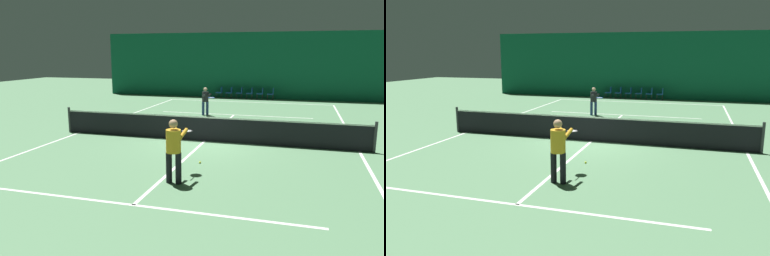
% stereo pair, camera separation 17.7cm
% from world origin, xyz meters
% --- Properties ---
extents(ground_plane, '(60.00, 60.00, 0.00)m').
position_xyz_m(ground_plane, '(0.00, 0.00, 0.00)').
color(ground_plane, '#56845B').
extents(backdrop_curtain, '(23.00, 0.12, 4.78)m').
position_xyz_m(backdrop_curtain, '(0.00, 14.19, 2.39)').
color(backdrop_curtain, '#0F5138').
rests_on(backdrop_curtain, ground).
extents(court_line_baseline_far, '(11.00, 0.10, 0.00)m').
position_xyz_m(court_line_baseline_far, '(0.00, 11.90, 0.00)').
color(court_line_baseline_far, white).
rests_on(court_line_baseline_far, ground).
extents(court_line_service_far, '(8.25, 0.10, 0.00)m').
position_xyz_m(court_line_service_far, '(0.00, 6.40, 0.00)').
color(court_line_service_far, white).
rests_on(court_line_service_far, ground).
extents(court_line_service_near, '(8.25, 0.10, 0.00)m').
position_xyz_m(court_line_service_near, '(0.00, -6.40, 0.00)').
color(court_line_service_near, white).
rests_on(court_line_service_near, ground).
extents(court_line_sideline_left, '(0.10, 23.80, 0.00)m').
position_xyz_m(court_line_sideline_left, '(-5.50, 0.00, 0.00)').
color(court_line_sideline_left, white).
rests_on(court_line_sideline_left, ground).
extents(court_line_sideline_right, '(0.10, 23.80, 0.00)m').
position_xyz_m(court_line_sideline_right, '(5.50, 0.00, 0.00)').
color(court_line_sideline_right, white).
rests_on(court_line_sideline_right, ground).
extents(court_line_centre, '(0.10, 12.80, 0.00)m').
position_xyz_m(court_line_centre, '(0.00, 0.00, 0.00)').
color(court_line_centre, white).
rests_on(court_line_centre, ground).
extents(tennis_net, '(12.00, 0.10, 1.07)m').
position_xyz_m(tennis_net, '(0.00, 0.00, 0.51)').
color(tennis_net, black).
rests_on(tennis_net, ground).
extents(player_near, '(0.45, 1.38, 1.69)m').
position_xyz_m(player_near, '(0.40, -4.74, 0.98)').
color(player_near, black).
rests_on(player_near, ground).
extents(player_far, '(0.99, 1.25, 1.51)m').
position_xyz_m(player_far, '(-1.46, 5.83, 0.88)').
color(player_far, navy).
rests_on(player_far, ground).
extents(courtside_chair_0, '(0.44, 0.44, 0.84)m').
position_xyz_m(courtside_chair_0, '(-2.35, 13.64, 0.49)').
color(courtside_chair_0, '#2D2D2D').
rests_on(courtside_chair_0, ground).
extents(courtside_chair_1, '(0.44, 0.44, 0.84)m').
position_xyz_m(courtside_chair_1, '(-1.59, 13.64, 0.49)').
color(courtside_chair_1, '#2D2D2D').
rests_on(courtside_chair_1, ground).
extents(courtside_chair_2, '(0.44, 0.44, 0.84)m').
position_xyz_m(courtside_chair_2, '(-0.84, 13.64, 0.49)').
color(courtside_chair_2, '#2D2D2D').
rests_on(courtside_chair_2, ground).
extents(courtside_chair_3, '(0.44, 0.44, 0.84)m').
position_xyz_m(courtside_chair_3, '(-0.09, 13.64, 0.49)').
color(courtside_chair_3, '#2D2D2D').
rests_on(courtside_chair_3, ground).
extents(courtside_chair_4, '(0.44, 0.44, 0.84)m').
position_xyz_m(courtside_chair_4, '(0.66, 13.64, 0.49)').
color(courtside_chair_4, '#2D2D2D').
rests_on(courtside_chair_4, ground).
extents(courtside_chair_5, '(0.44, 0.44, 0.84)m').
position_xyz_m(courtside_chair_5, '(1.41, 13.64, 0.49)').
color(courtside_chair_5, '#2D2D2D').
rests_on(courtside_chair_5, ground).
extents(tennis_ball, '(0.07, 0.07, 0.07)m').
position_xyz_m(tennis_ball, '(0.59, -2.89, 0.03)').
color(tennis_ball, '#D1DB33').
rests_on(tennis_ball, ground).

